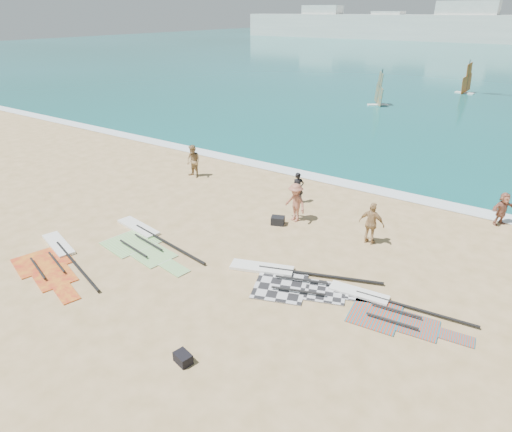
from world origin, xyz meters
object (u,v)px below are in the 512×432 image
Objects in this scene: rig_green at (144,240)px; beachgoer_right at (503,209)px; rig_red at (55,259)px; gear_bag_near at (278,221)px; gear_bag_far at (183,358)px; person_wetsuit at (298,188)px; beachgoer_left at (193,161)px; rig_grey at (289,279)px; rig_orange at (383,308)px; beachgoer_back at (372,223)px; beachgoer_mid at (295,202)px.

beachgoer_right is (12.86, 10.68, 0.76)m from rig_green.
gear_bag_near is (5.87, 7.90, 0.15)m from rig_red.
gear_bag_near is 1.18× the size of gear_bag_far.
beachgoer_left reaches higher than person_wetsuit.
person_wetsuit is (-3.27, 6.55, 0.79)m from rig_grey.
beachgoer_left reaches higher than gear_bag_near.
rig_grey is 1.06× the size of rig_red.
gear_bag_far is (-4.01, -5.65, 0.11)m from rig_orange.
rig_orange is (10.46, 1.22, -0.00)m from rig_green.
rig_orange is 2.54× the size of beachgoer_left.
person_wetsuit is (-6.84, 6.27, 0.79)m from rig_orange.
person_wetsuit reaches higher than rig_orange.
rig_red is 3.38× the size of person_wetsuit.
rig_grey is at bearing 72.18° from beachgoer_back.
beachgoer_right reaches higher than rig_red.
rig_red is 9.84m from gear_bag_near.
gear_bag_far is (8.24, -1.27, 0.11)m from rig_red.
beachgoer_left is at bearing 150.50° from rig_orange.
beachgoer_right reaches higher than rig_green.
person_wetsuit is 5.18m from beachgoer_back.
beachgoer_left is at bearing -9.05° from beachgoer_back.
beachgoer_left reaches higher than gear_bag_far.
rig_red is at bearing -126.63° from gear_bag_near.
rig_grey is at bearing 85.19° from gear_bag_far.
gear_bag_far is 0.33× the size of beachgoer_right.
rig_grey is 7.36m from person_wetsuit.
rig_orange is at bearing -18.32° from beachgoer_mid.
rig_grey is 9.61× the size of gear_bag_near.
beachgoer_mid is at bearing 100.78° from gear_bag_far.
beachgoer_back is at bearing 42.22° from rig_green.
rig_orange is 9.79m from beachgoer_right.
rig_orange is at bearing 15.96° from rig_green.
gear_bag_near is 8.15m from beachgoer_left.
rig_green is at bearing 76.67° from rig_red.
rig_grey is 3.58× the size of person_wetsuit.
beachgoer_right is (9.24, 3.19, -0.03)m from person_wetsuit.
beachgoer_left reaches higher than rig_orange.
beachgoer_mid is (-1.90, 9.97, 0.80)m from gear_bag_far.
beachgoer_back reaches higher than rig_grey.
beachgoer_mid is (0.47, 0.81, 0.76)m from gear_bag_near.
beachgoer_left is 16.76m from beachgoer_right.
gear_bag_far is 15.54m from beachgoer_left.
rig_green is 9.72× the size of gear_bag_near.
rig_red is (-1.79, -3.16, -0.00)m from rig_green.
beachgoer_mid is (6.34, 8.70, 0.91)m from rig_red.
gear_bag_near is 4.42m from beachgoer_back.
beachgoer_right is at bearing 49.56° from beachgoer_mid.
beachgoer_left is 12.11m from beachgoer_back.
beachgoer_right is (2.40, 9.46, 0.76)m from rig_orange.
beachgoer_right is (16.44, 3.27, -0.18)m from beachgoer_left.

